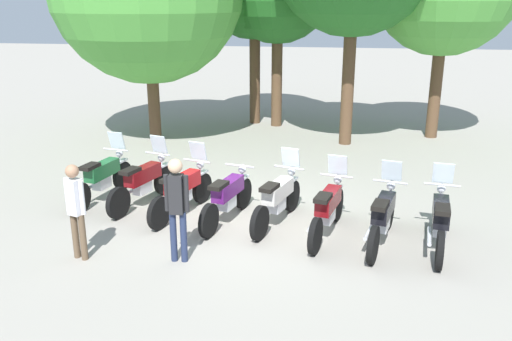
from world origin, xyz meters
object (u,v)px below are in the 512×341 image
object	(u,v)px
motorcycle_1	(143,181)
motorcycle_3	(228,197)
motorcycle_0	(102,177)
person_1	(76,205)
motorcycle_2	(183,190)
motorcycle_5	(328,208)
motorcycle_4	(278,198)
motorcycle_6	(383,216)
motorcycle_7	(440,220)
person_0	(177,202)

from	to	relation	value
motorcycle_1	motorcycle_3	size ratio (longest dim) A/B	0.99
motorcycle_0	person_1	world-z (taller)	person_1
motorcycle_2	motorcycle_5	xyz separation A→B (m)	(2.88, -0.56, 0.00)
motorcycle_4	person_1	world-z (taller)	person_1
motorcycle_6	motorcycle_1	bearing A→B (deg)	90.67
motorcycle_4	motorcycle_7	world-z (taller)	same
motorcycle_3	motorcycle_7	world-z (taller)	motorcycle_7
motorcycle_7	person_0	world-z (taller)	person_0
motorcycle_0	motorcycle_3	size ratio (longest dim) A/B	1.01
motorcycle_0	motorcycle_3	xyz separation A→B (m)	(2.88, -0.75, -0.01)
motorcycle_0	motorcycle_4	size ratio (longest dim) A/B	1.02
person_1	motorcycle_6	bearing A→B (deg)	-55.35
motorcycle_0	motorcycle_2	bearing A→B (deg)	-94.86
motorcycle_1	motorcycle_3	xyz separation A→B (m)	(1.92, -0.59, -0.01)
motorcycle_6	person_1	bearing A→B (deg)	119.40
motorcycle_4	motorcycle_6	world-z (taller)	same
motorcycle_6	motorcycle_0	bearing A→B (deg)	91.33
motorcycle_6	motorcycle_7	size ratio (longest dim) A/B	0.98
motorcycle_1	motorcycle_3	bearing A→B (deg)	-90.46
motorcycle_7	person_0	xyz separation A→B (m)	(-4.30, -1.18, 0.52)
motorcycle_7	motorcycle_2	bearing A→B (deg)	88.93
motorcycle_2	motorcycle_5	bearing A→B (deg)	-83.95
person_1	motorcycle_3	bearing A→B (deg)	-28.33
motorcycle_3	motorcycle_7	xyz separation A→B (m)	(3.84, -0.58, 0.01)
motorcycle_7	person_1	xyz separation A→B (m)	(-5.95, -1.34, 0.43)
motorcycle_1	person_0	size ratio (longest dim) A/B	1.21
motorcycle_5	motorcycle_6	size ratio (longest dim) A/B	1.00
motorcycle_6	motorcycle_7	xyz separation A→B (m)	(0.96, -0.03, 0.00)
motorcycle_6	person_1	xyz separation A→B (m)	(-4.99, -1.37, 0.43)
motorcycle_2	motorcycle_7	bearing A→B (deg)	-82.38
motorcycle_1	person_1	distance (m)	2.56
motorcycle_3	person_1	bearing A→B (deg)	146.08
motorcycle_2	person_0	world-z (taller)	person_0
motorcycle_2	motorcycle_4	distance (m)	1.93
motorcycle_6	person_1	world-z (taller)	person_1
motorcycle_1	motorcycle_5	xyz separation A→B (m)	(3.84, -0.94, 0.00)
motorcycle_0	motorcycle_2	world-z (taller)	same
motorcycle_4	person_0	world-z (taller)	person_0
person_0	motorcycle_2	bearing A→B (deg)	11.58
motorcycle_1	motorcycle_6	size ratio (longest dim) A/B	0.99
motorcycle_5	motorcycle_7	bearing A→B (deg)	-83.94
motorcycle_5	person_0	distance (m)	2.81
motorcycle_2	person_1	size ratio (longest dim) A/B	1.30
motorcycle_6	motorcycle_5	bearing A→B (deg)	91.98
motorcycle_2	person_0	size ratio (longest dim) A/B	1.21
motorcycle_7	motorcycle_0	bearing A→B (deg)	87.09
motorcycle_1	motorcycle_2	xyz separation A→B (m)	(0.96, -0.38, 0.00)
motorcycle_3	motorcycle_6	distance (m)	2.94
motorcycle_5	motorcycle_6	xyz separation A→B (m)	(0.96, -0.21, 0.00)
motorcycle_1	person_1	size ratio (longest dim) A/B	1.30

